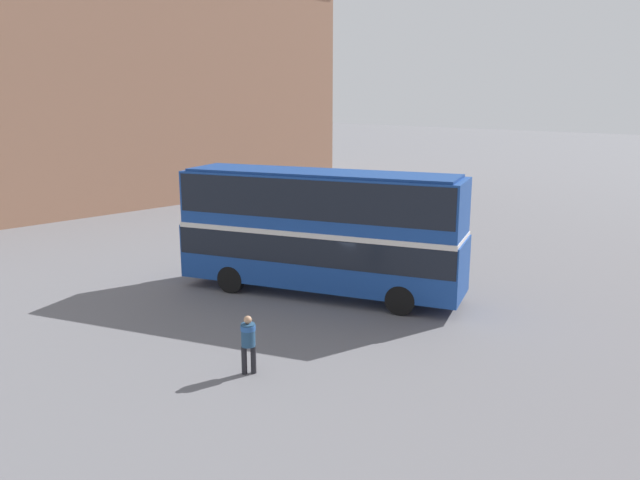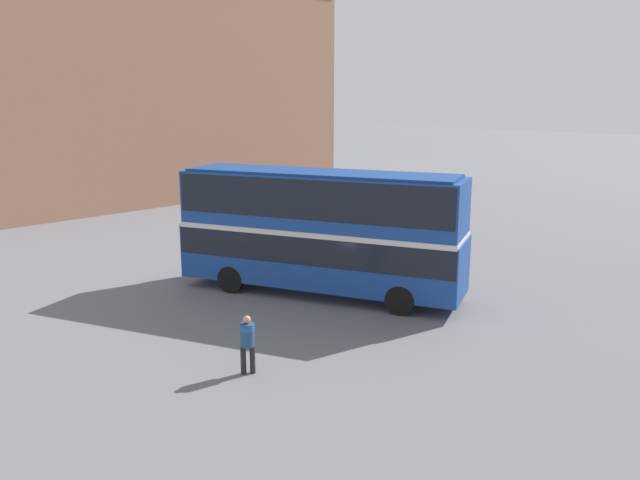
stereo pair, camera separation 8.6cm
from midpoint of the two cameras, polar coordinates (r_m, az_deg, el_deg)
name	(u,v)px [view 1 (the left image)]	position (r m, az deg, el deg)	size (l,w,h in m)	color
ground_plane	(347,297)	(24.47, 2.41, -5.20)	(240.00, 240.00, 0.00)	slate
building_row_left	(121,88)	(49.75, -17.81, 13.06)	(11.08, 34.76, 16.43)	#9E7056
double_decker_bus	(320,225)	(24.09, -0.10, 1.39)	(11.32, 6.63, 4.87)	#194293
pedestrian_foreground	(248,338)	(17.70, -6.72, -8.93)	(0.59, 0.59, 1.71)	#232328
parked_car_kerb_near	(405,204)	(41.08, 7.70, 3.29)	(4.45, 2.52, 1.60)	black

